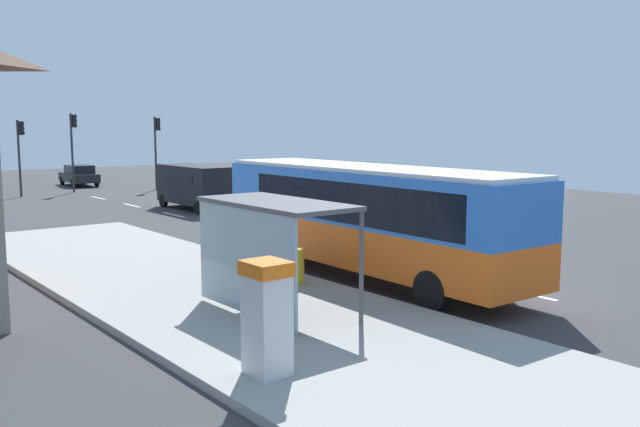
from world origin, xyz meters
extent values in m
cube|color=#38383A|center=(0.00, 14.00, -0.02)|extent=(56.00, 92.00, 0.04)
cube|color=#999993|center=(-6.40, 2.00, 0.09)|extent=(6.20, 30.00, 0.18)
cube|color=silver|center=(0.25, -1.00, 0.01)|extent=(0.16, 2.20, 0.01)
cube|color=silver|center=(0.25, 4.00, 0.01)|extent=(0.16, 2.20, 0.01)
cube|color=silver|center=(0.25, 9.00, 0.01)|extent=(0.16, 2.20, 0.01)
cube|color=silver|center=(0.25, 14.00, 0.01)|extent=(0.16, 2.20, 0.01)
cube|color=silver|center=(0.25, 19.00, 0.01)|extent=(0.16, 2.20, 0.01)
cube|color=silver|center=(0.25, 24.00, 0.01)|extent=(0.16, 2.20, 0.01)
cube|color=silver|center=(0.25, 29.00, 0.01)|extent=(0.16, 2.20, 0.01)
cube|color=orange|center=(-1.70, 2.85, 1.07)|extent=(2.86, 11.08, 1.15)
cube|color=blue|center=(-1.70, 2.85, 2.38)|extent=(2.86, 11.08, 1.45)
cube|color=silver|center=(-1.70, 2.85, 3.15)|extent=(2.73, 10.85, 0.12)
cube|color=black|center=(-1.52, 8.29, 2.30)|extent=(2.30, 0.20, 1.22)
cube|color=black|center=(-2.93, 2.39, 2.30)|extent=(0.36, 8.58, 1.10)
cylinder|color=black|center=(-2.70, 6.78, 0.50)|extent=(0.31, 1.01, 1.00)
cylinder|color=black|center=(-0.44, 6.71, 0.50)|extent=(0.31, 1.01, 1.00)
cylinder|color=black|center=(-2.95, -0.81, 0.50)|extent=(0.31, 1.01, 1.00)
cylinder|color=black|center=(-0.69, -0.89, 0.50)|extent=(0.31, 1.01, 1.00)
cube|color=black|center=(2.20, 20.29, 1.32)|extent=(2.04, 5.21, 1.96)
cube|color=black|center=(2.20, 20.29, 1.66)|extent=(2.06, 3.13, 0.44)
cylinder|color=black|center=(3.09, 18.28, 0.34)|extent=(0.22, 0.68, 0.68)
cylinder|color=black|center=(1.29, 18.30, 0.34)|extent=(0.22, 0.68, 0.68)
cylinder|color=black|center=(3.11, 22.28, 0.34)|extent=(0.22, 0.68, 0.68)
cylinder|color=black|center=(1.31, 22.30, 0.34)|extent=(0.22, 0.68, 0.68)
cube|color=black|center=(2.30, 38.28, 0.62)|extent=(2.06, 4.50, 0.60)
cube|color=black|center=(2.29, 38.08, 1.22)|extent=(1.72, 2.47, 0.60)
cylinder|color=black|center=(1.57, 39.83, 0.32)|extent=(0.24, 0.65, 0.64)
cylinder|color=black|center=(3.21, 39.73, 0.32)|extent=(0.24, 0.65, 0.64)
cylinder|color=black|center=(1.39, 36.83, 0.32)|extent=(0.24, 0.65, 0.64)
cylinder|color=black|center=(3.03, 36.73, 0.32)|extent=(0.24, 0.65, 0.64)
cube|color=silver|center=(-8.49, -2.15, 1.03)|extent=(0.60, 0.70, 1.70)
cube|color=orange|center=(-8.49, -2.15, 2.00)|extent=(0.66, 0.76, 0.24)
cube|color=black|center=(-8.18, -2.15, 1.30)|extent=(0.03, 0.36, 0.44)
cylinder|color=yellow|center=(-4.20, 2.91, 0.66)|extent=(0.52, 0.52, 0.95)
cylinder|color=blue|center=(-4.20, 3.61, 0.66)|extent=(0.52, 0.52, 0.95)
cylinder|color=#2D2D2D|center=(5.40, 31.91, 2.48)|extent=(0.14, 0.14, 4.95)
cube|color=black|center=(5.62, 31.91, 4.45)|extent=(0.24, 0.28, 0.84)
sphere|color=red|center=(5.74, 31.91, 4.73)|extent=(0.16, 0.16, 0.16)
sphere|color=#3C2C03|center=(5.74, 31.91, 4.45)|extent=(0.16, 0.16, 0.16)
sphere|color=black|center=(5.74, 31.91, 4.17)|extent=(0.16, 0.16, 0.16)
cylinder|color=#2D2D2D|center=(-3.20, 32.71, 2.35)|extent=(0.14, 0.14, 4.70)
cube|color=black|center=(-2.98, 32.71, 4.20)|extent=(0.24, 0.28, 0.84)
sphere|color=red|center=(-2.86, 32.71, 4.48)|extent=(0.16, 0.16, 0.16)
sphere|color=#3C2C03|center=(-2.86, 32.71, 4.20)|extent=(0.16, 0.16, 0.16)
sphere|color=black|center=(-2.86, 32.71, 3.92)|extent=(0.16, 0.16, 0.16)
cylinder|color=#2D2D2D|center=(0.30, 33.51, 2.58)|extent=(0.14, 0.14, 5.16)
cube|color=black|center=(0.52, 33.51, 4.66)|extent=(0.24, 0.28, 0.84)
sphere|color=#360606|center=(0.64, 33.51, 4.94)|extent=(0.16, 0.16, 0.16)
sphere|color=#3C2C03|center=(0.64, 33.51, 4.66)|extent=(0.16, 0.16, 0.16)
sphere|color=green|center=(0.64, 33.51, 4.38)|extent=(0.16, 0.16, 0.16)
cube|color=#4C4C51|center=(-6.10, 1.00, 2.63)|extent=(1.80, 4.00, 0.10)
cube|color=#8CA5B2|center=(-6.95, 1.00, 1.43)|extent=(0.06, 3.80, 2.30)
cylinder|color=#4C4C51|center=(-5.25, -0.90, 1.40)|extent=(0.10, 0.10, 2.44)
cylinder|color=#4C4C51|center=(-5.25, 2.90, 1.40)|extent=(0.10, 0.10, 2.44)
camera|label=1|loc=(-14.64, -11.30, 4.34)|focal=38.04mm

